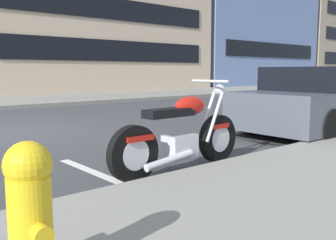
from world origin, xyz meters
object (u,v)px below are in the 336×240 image
(parked_motorcycle, at_px, (181,137))
(parked_car_near_corner, at_px, (324,101))
(car_opposite_curb, at_px, (330,80))
(fire_hydrant, at_px, (30,210))

(parked_motorcycle, height_order, parked_car_near_corner, parked_car_near_corner)
(parked_car_near_corner, height_order, car_opposite_curb, car_opposite_curb)
(car_opposite_curb, bearing_deg, parked_motorcycle, 22.65)
(parked_motorcycle, relative_size, car_opposite_curb, 0.46)
(fire_hydrant, bearing_deg, car_opposite_curb, 23.11)
(parked_car_near_corner, relative_size, fire_hydrant, 5.67)
(fire_hydrant, bearing_deg, parked_car_near_corner, 15.74)
(car_opposite_curb, relative_size, fire_hydrant, 5.99)
(parked_motorcycle, xyz_separation_m, parked_car_near_corner, (4.33, 0.39, 0.20))
(parked_car_near_corner, height_order, fire_hydrant, parked_car_near_corner)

